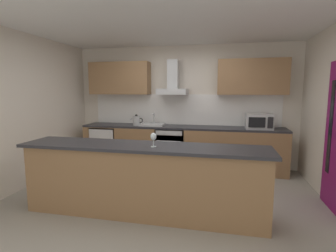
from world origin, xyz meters
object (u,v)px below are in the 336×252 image
object	(u,v)px
microwave	(259,121)
sink	(153,124)
kettle	(136,121)
range_hood	(173,84)
refrigerator	(107,145)
oven	(172,147)
wine_glass	(153,137)

from	to	relation	value
microwave	sink	bearing A→B (deg)	178.97
kettle	range_hood	distance (m)	1.11
microwave	sink	size ratio (longest dim) A/B	1.00
range_hood	microwave	bearing A→B (deg)	-5.17
refrigerator	microwave	world-z (taller)	microwave
sink	kettle	size ratio (longest dim) A/B	1.73
oven	range_hood	world-z (taller)	range_hood
refrigerator	microwave	bearing A→B (deg)	-0.45
sink	wine_glass	bearing A→B (deg)	-74.14
kettle	refrigerator	bearing A→B (deg)	177.51
microwave	wine_glass	size ratio (longest dim) A/B	2.81
kettle	wine_glass	xyz separation A→B (m)	(0.98, -2.18, 0.06)
range_hood	refrigerator	bearing A→B (deg)	-174.88
wine_glass	range_hood	bearing A→B (deg)	95.28
refrigerator	microwave	distance (m)	3.28
oven	range_hood	distance (m)	1.33
oven	kettle	size ratio (longest dim) A/B	2.77
refrigerator	sink	bearing A→B (deg)	0.74
microwave	kettle	bearing A→B (deg)	-179.87
refrigerator	range_hood	distance (m)	2.01
oven	sink	xyz separation A→B (m)	(-0.42, 0.01, 0.47)
range_hood	wine_glass	xyz separation A→B (m)	(0.22, -2.34, -0.72)
sink	wine_glass	world-z (taller)	sink
sink	microwave	bearing A→B (deg)	-1.03
range_hood	wine_glass	world-z (taller)	range_hood
sink	refrigerator	bearing A→B (deg)	-179.26
sink	wine_glass	size ratio (longest dim) A/B	2.81
oven	range_hood	xyz separation A→B (m)	(0.00, 0.13, 1.33)
oven	refrigerator	world-z (taller)	oven
range_hood	oven	bearing A→B (deg)	-90.00
sink	kettle	world-z (taller)	sink
refrigerator	sink	size ratio (longest dim) A/B	1.70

